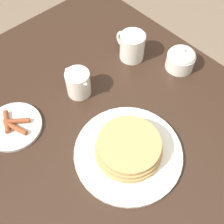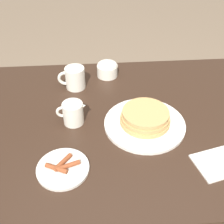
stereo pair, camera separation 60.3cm
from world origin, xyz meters
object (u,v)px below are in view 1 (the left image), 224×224
side_plate_bacon (14,126)px  coffee_mug (132,46)px  creamer_pitcher (79,82)px  sugar_bowl (181,59)px  pancake_plate (128,150)px

side_plate_bacon → coffee_mug: 0.43m
creamer_pitcher → sugar_bowl: creamer_pitcher is taller
side_plate_bacon → coffee_mug: bearing=-93.3°
coffee_mug → creamer_pitcher: coffee_mug is taller
side_plate_bacon → sugar_bowl: size_ratio=1.75×
side_plate_bacon → coffee_mug: (-0.03, -0.43, 0.04)m
sugar_bowl → creamer_pitcher: bearing=65.3°
pancake_plate → sugar_bowl: (0.11, -0.34, 0.01)m
pancake_plate → side_plate_bacon: 0.32m
pancake_plate → creamer_pitcher: size_ratio=2.61×
pancake_plate → creamer_pitcher: 0.25m
pancake_plate → side_plate_bacon: (0.27, 0.18, -0.02)m
pancake_plate → coffee_mug: 0.36m
coffee_mug → creamer_pitcher: bearing=90.4°
side_plate_bacon → sugar_bowl: sugar_bowl is taller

